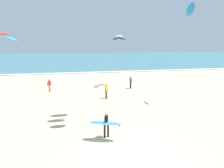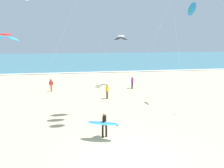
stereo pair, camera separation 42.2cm
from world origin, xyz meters
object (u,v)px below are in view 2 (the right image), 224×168
at_px(kite_delta_cobalt_far, 191,9).
at_px(kite_arc_ivory_low, 121,38).
at_px(bystander_yellow_top, 107,91).
at_px(bystander_red_top, 51,85).
at_px(surfer_lead, 104,123).
at_px(kite_arc_scarlet_mid, 6,37).
at_px(bystander_purple_top, 132,82).

relative_size(kite_delta_cobalt_far, kite_arc_ivory_low, 1.41).
height_order(kite_delta_cobalt_far, bystander_yellow_top, kite_delta_cobalt_far).
distance_m(kite_delta_cobalt_far, bystander_red_top, 17.44).
relative_size(surfer_lead, kite_arc_scarlet_mid, 0.31).
xyz_separation_m(surfer_lead, bystander_purple_top, (5.28, 13.07, -0.23)).
bearing_deg(surfer_lead, kite_delta_cobalt_far, 35.56).
height_order(bystander_yellow_top, bystander_purple_top, same).
distance_m(kite_arc_ivory_low, bystander_purple_top, 6.13).
bearing_deg(bystander_yellow_top, bystander_purple_top, 46.92).
bearing_deg(kite_arc_ivory_low, bystander_yellow_top, -113.79).
distance_m(surfer_lead, bystander_yellow_top, 9.07).
height_order(kite_arc_ivory_low, bystander_red_top, kite_arc_ivory_low).
relative_size(kite_arc_scarlet_mid, bystander_purple_top, 4.27).
distance_m(kite_arc_scarlet_mid, bystander_red_top, 8.14).
distance_m(surfer_lead, kite_arc_scarlet_mid, 12.51).
height_order(kite_delta_cobalt_far, bystander_purple_top, kite_delta_cobalt_far).
bearing_deg(bystander_purple_top, bystander_yellow_top, -133.08).
distance_m(surfer_lead, kite_arc_ivory_low, 16.60).
height_order(surfer_lead, kite_arc_scarlet_mid, kite_arc_scarlet_mid).
relative_size(kite_arc_scarlet_mid, kite_delta_cobalt_far, 0.71).
height_order(kite_delta_cobalt_far, kite_arc_ivory_low, kite_delta_cobalt_far).
xyz_separation_m(kite_delta_cobalt_far, bystander_yellow_top, (-7.52, 2.55, -8.16)).
bearing_deg(surfer_lead, kite_arc_ivory_low, 74.63).
height_order(kite_arc_scarlet_mid, bystander_purple_top, kite_arc_scarlet_mid).
relative_size(kite_arc_ivory_low, bystander_yellow_top, 4.28).
relative_size(surfer_lead, bystander_red_top, 1.34).
distance_m(kite_arc_ivory_low, bystander_red_top, 10.86).
xyz_separation_m(bystander_red_top, bystander_yellow_top, (6.33, -4.21, 0.00)).
bearing_deg(kite_arc_ivory_low, bystander_purple_top, -61.30).
distance_m(surfer_lead, kite_delta_cobalt_far, 13.56).
xyz_separation_m(surfer_lead, bystander_red_top, (-4.90, 13.16, -0.23)).
relative_size(kite_arc_scarlet_mid, kite_arc_ivory_low, 1.00).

